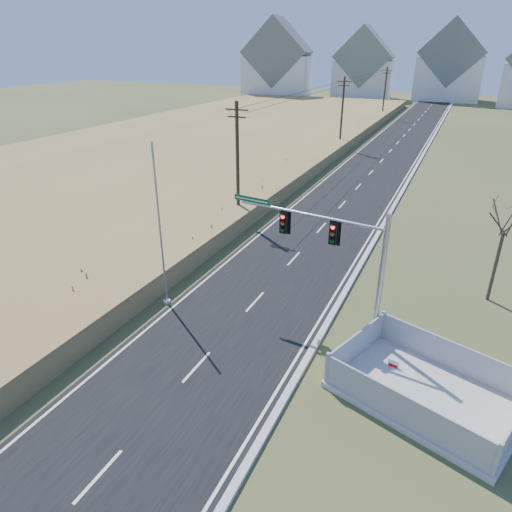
{
  "coord_description": "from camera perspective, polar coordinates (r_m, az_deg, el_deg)",
  "views": [
    {
      "loc": [
        8.88,
        -15.24,
        12.64
      ],
      "look_at": [
        0.6,
        2.81,
        3.4
      ],
      "focal_mm": 32.0,
      "sensor_mm": 36.0,
      "label": 1
    }
  ],
  "objects": [
    {
      "name": "condo_n",
      "position": [
        127.52,
        23.11,
        20.88
      ],
      "size": [
        15.27,
        10.2,
        18.54
      ],
      "color": "white",
      "rests_on": "ground"
    },
    {
      "name": "flagpole",
      "position": [
        23.57,
        -11.74,
        1.43
      ],
      "size": [
        0.39,
        0.39,
        8.61
      ],
      "color": "#B7B5AD",
      "rests_on": "ground"
    },
    {
      "name": "fence_enclosure",
      "position": [
        19.74,
        20.45,
        -15.64
      ],
      "size": [
        7.87,
        6.56,
        1.54
      ],
      "rotation": [
        0.0,
        0.0,
        -0.34
      ],
      "color": "#B7B5AD",
      "rests_on": "ground"
    },
    {
      "name": "condo_nnw",
      "position": [
        126.26,
        13.27,
        21.77
      ],
      "size": [
        14.93,
        11.17,
        17.03
      ],
      "rotation": [
        0.0,
        0.0,
        0.07
      ],
      "color": "white",
      "rests_on": "ground"
    },
    {
      "name": "traffic_signal_mast",
      "position": [
        20.88,
        10.81,
        -0.03
      ],
      "size": [
        7.9,
        1.31,
        6.34
      ],
      "rotation": [
        0.0,
        0.0,
        -0.13
      ],
      "color": "#9EA0A5",
      "rests_on": "ground"
    },
    {
      "name": "ground",
      "position": [
        21.7,
        -4.63,
        -10.77
      ],
      "size": [
        260.0,
        260.0,
        0.0
      ],
      "primitive_type": "plane",
      "color": "#434C25",
      "rests_on": "ground"
    },
    {
      "name": "condo_nw",
      "position": [
        124.5,
        2.69,
        22.66
      ],
      "size": [
        17.69,
        13.38,
        19.05
      ],
      "rotation": [
        0.0,
        0.0,
        0.14
      ],
      "color": "white",
      "rests_on": "ground"
    },
    {
      "name": "bare_tree",
      "position": [
        26.18,
        28.92,
        4.28
      ],
      "size": [
        2.23,
        2.23,
        5.92
      ],
      "color": "#4C3F33",
      "rests_on": "ground"
    },
    {
      "name": "reed_marsh",
      "position": [
        65.39,
        -6.23,
        14.25
      ],
      "size": [
        38.0,
        110.0,
        1.3
      ],
      "primitive_type": "cube",
      "color": "olive",
      "rests_on": "ground"
    },
    {
      "name": "utility_pole_far",
      "position": [
        91.88,
        15.79,
        19.12
      ],
      "size": [
        1.8,
        0.26,
        9.0
      ],
      "color": "#422D1E",
      "rests_on": "ground"
    },
    {
      "name": "utility_pole_mid",
      "position": [
        62.68,
        10.7,
        17.26
      ],
      "size": [
        1.8,
        0.26,
        9.0
      ],
      "color": "#422D1E",
      "rests_on": "ground"
    },
    {
      "name": "utility_pole_near",
      "position": [
        34.84,
        -2.32,
        11.74
      ],
      "size": [
        1.8,
        0.26,
        9.0
      ],
      "color": "#422D1E",
      "rests_on": "ground"
    },
    {
      "name": "road",
      "position": [
        67.03,
        17.02,
        13.06
      ],
      "size": [
        8.0,
        180.0,
        0.06
      ],
      "primitive_type": "cube",
      "color": "black",
      "rests_on": "ground"
    },
    {
      "name": "open_sign",
      "position": [
        20.64,
        16.77,
        -12.98
      ],
      "size": [
        0.47,
        0.12,
        0.58
      ],
      "rotation": [
        0.0,
        0.0,
        -0.13
      ],
      "color": "white",
      "rests_on": "ground"
    },
    {
      "name": "curb",
      "position": [
        66.6,
        20.61,
        12.55
      ],
      "size": [
        0.3,
        180.0,
        0.18
      ],
      "primitive_type": "cube",
      "color": "#B2AFA8",
      "rests_on": "ground"
    }
  ]
}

